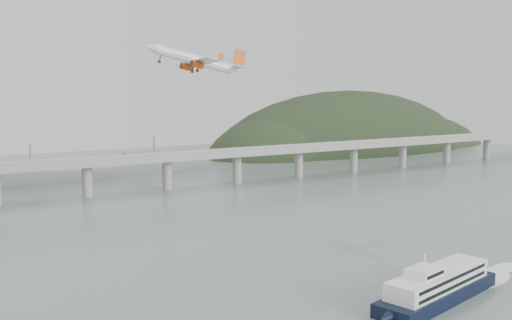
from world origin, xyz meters
TOP-DOWN VIEW (x-y plane):
  - ground at (0.00, 0.00)m, footprint 900.00×900.00m
  - bridge at (-1.15, 200.00)m, footprint 800.00×22.00m
  - headland at (285.18, 331.75)m, footprint 365.00×155.00m
  - ferry at (18.09, -24.54)m, footprint 85.68×30.64m
  - airliner at (-20.53, 65.43)m, footprint 42.46×38.37m

SIDE VIEW (x-z plane):
  - headland at x=285.18m, z-range -97.34..58.66m
  - ground at x=0.00m, z-range 0.00..0.00m
  - ferry at x=18.09m, z-range -3.75..12.65m
  - bridge at x=-1.15m, z-range 5.70..29.60m
  - airliner at x=-20.53m, z-range 68.55..81.64m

